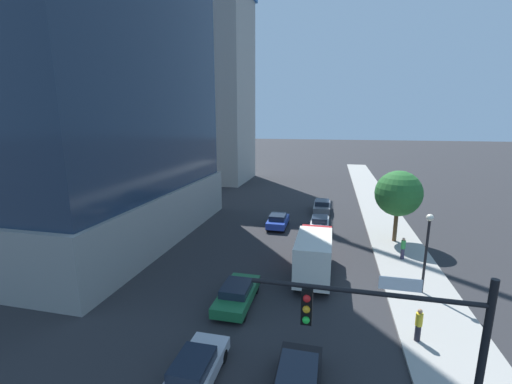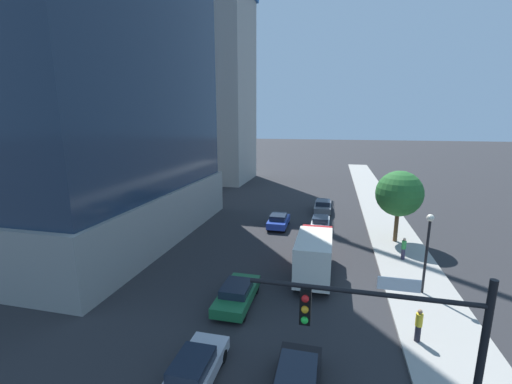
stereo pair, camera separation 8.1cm
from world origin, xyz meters
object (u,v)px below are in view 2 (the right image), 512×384
(construction_building, at_px, (212,74))
(car_green, at_px, (237,294))
(street_tree, at_px, (399,194))
(car_gray, at_px, (323,206))
(street_lamp, at_px, (428,241))
(car_silver, at_px, (193,372))
(pedestrian_yellow_shirt, at_px, (419,325))
(car_blue, at_px, (279,221))
(pedestrian_green_shirt, at_px, (404,248))
(box_truck, at_px, (314,253))
(car_black, at_px, (297,383))
(traffic_light_pole, at_px, (400,345))
(car_white, at_px, (320,223))

(construction_building, relative_size, car_green, 9.85)
(street_tree, height_order, car_gray, street_tree)
(street_lamp, xyz_separation_m, car_silver, (-11.16, -10.23, -2.95))
(car_green, bearing_deg, pedestrian_yellow_shirt, -8.11)
(car_blue, relative_size, pedestrian_green_shirt, 2.31)
(car_silver, bearing_deg, street_lamp, 42.51)
(car_green, bearing_deg, box_truck, 47.56)
(car_gray, relative_size, car_black, 1.10)
(traffic_light_pole, distance_m, car_silver, 8.67)
(car_silver, distance_m, car_blue, 21.59)
(box_truck, bearing_deg, street_tree, 51.83)
(pedestrian_green_shirt, bearing_deg, car_green, -140.13)
(car_silver, height_order, car_black, car_black)
(car_green, height_order, box_truck, box_truck)
(construction_building, height_order, car_green, construction_building)
(street_tree, distance_m, pedestrian_green_shirt, 5.44)
(box_truck, height_order, pedestrian_green_shirt, box_truck)
(car_blue, distance_m, pedestrian_green_shirt, 12.52)
(traffic_light_pole, bearing_deg, car_white, 97.27)
(construction_building, height_order, pedestrian_green_shirt, construction_building)
(car_green, height_order, pedestrian_green_shirt, pedestrian_green_shirt)
(car_gray, bearing_deg, box_truck, -90.00)
(pedestrian_yellow_shirt, bearing_deg, box_truck, 132.07)
(box_truck, xyz_separation_m, pedestrian_yellow_shirt, (5.47, -6.06, -0.79))
(construction_building, bearing_deg, street_lamp, -53.26)
(street_tree, height_order, car_white, street_tree)
(box_truck, bearing_deg, pedestrian_green_shirt, 33.86)
(car_gray, height_order, car_blue, car_gray)
(traffic_light_pole, distance_m, pedestrian_green_shirt, 18.49)
(car_green, height_order, car_black, car_black)
(car_green, bearing_deg, car_blue, 90.00)
(construction_building, height_order, car_black, construction_building)
(traffic_light_pole, distance_m, street_tree, 22.19)
(box_truck, bearing_deg, car_gray, 90.00)
(traffic_light_pole, relative_size, pedestrian_yellow_shirt, 3.96)
(traffic_light_pole, relative_size, car_white, 1.64)
(construction_building, xyz_separation_m, car_blue, (16.49, -25.69, -18.25))
(street_lamp, bearing_deg, construction_building, 126.74)
(car_white, height_order, car_black, car_white)
(pedestrian_green_shirt, bearing_deg, pedestrian_yellow_shirt, -96.73)
(construction_building, xyz_separation_m, car_gray, (20.76, -18.63, -18.21))
(street_lamp, height_order, pedestrian_yellow_shirt, street_lamp)
(street_lamp, height_order, pedestrian_green_shirt, street_lamp)
(traffic_light_pole, bearing_deg, street_tree, 80.30)
(car_black, bearing_deg, pedestrian_yellow_shirt, 40.79)
(street_lamp, height_order, car_silver, street_lamp)
(street_lamp, xyz_separation_m, car_black, (-6.89, -9.92, -2.88))
(traffic_light_pole, bearing_deg, car_blue, 107.14)
(car_green, distance_m, pedestrian_green_shirt, 14.31)
(street_tree, bearing_deg, car_black, -109.28)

